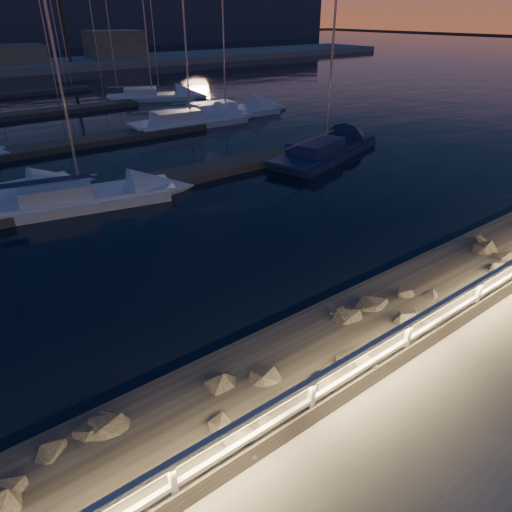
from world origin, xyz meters
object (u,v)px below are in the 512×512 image
at_px(sailboat_c, 77,197).
at_px(sailboat_h, 223,111).
at_px(sailboat_g, 188,120).
at_px(sailboat_d, 323,150).
at_px(guard_rail, 378,350).
at_px(sailboat_l, 150,96).

bearing_deg(sailboat_c, sailboat_h, 49.61).
relative_size(sailboat_c, sailboat_g, 0.87).
bearing_deg(sailboat_c, sailboat_d, 7.55).
height_order(guard_rail, sailboat_d, sailboat_d).
height_order(sailboat_c, sailboat_h, sailboat_h).
bearing_deg(guard_rail, sailboat_c, 95.39).
distance_m(sailboat_h, sailboat_l, 11.36).
height_order(guard_rail, sailboat_c, sailboat_c).
relative_size(sailboat_d, sailboat_l, 1.07).
relative_size(guard_rail, sailboat_d, 2.84).
bearing_deg(sailboat_g, sailboat_d, -77.01).
height_order(sailboat_d, sailboat_g, sailboat_g).
bearing_deg(sailboat_h, sailboat_l, 98.53).
bearing_deg(sailboat_l, sailboat_g, -79.23).
bearing_deg(sailboat_l, sailboat_d, -67.43).
bearing_deg(guard_rail, sailboat_d, 48.63).
height_order(sailboat_d, sailboat_l, sailboat_d).
xyz_separation_m(guard_rail, sailboat_d, (12.85, 14.59, -0.93)).
distance_m(guard_rail, sailboat_c, 15.79).
xyz_separation_m(sailboat_g, sailboat_l, (2.96, 12.66, -0.04)).
xyz_separation_m(sailboat_c, sailboat_h, (16.06, 12.40, 0.03)).
bearing_deg(sailboat_h, guard_rail, -114.69).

